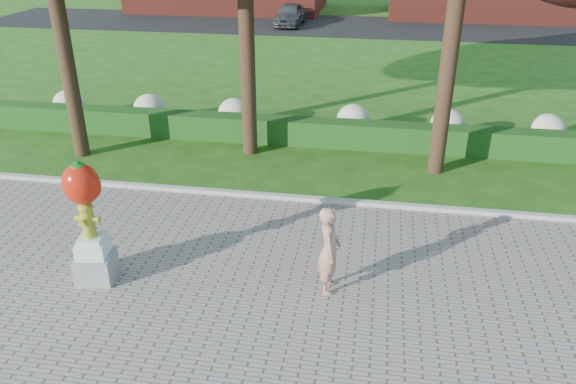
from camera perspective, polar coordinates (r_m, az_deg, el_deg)
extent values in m
plane|color=#1E4D13|center=(11.73, -0.85, -7.64)|extent=(100.00, 100.00, 0.00)
cube|color=#ADADA5|center=(14.25, 1.29, -0.70)|extent=(40.00, 0.18, 0.15)
cube|color=#1E3F12|center=(17.76, 3.19, 6.06)|extent=(24.00, 0.70, 0.80)
ellipsoid|color=#BCC496|center=(21.46, -21.35, 8.33)|extent=(1.10, 1.10, 0.99)
ellipsoid|color=#BCC496|center=(20.12, -13.86, 8.26)|extent=(1.10, 1.10, 0.99)
ellipsoid|color=#BCC496|center=(19.16, -5.48, 8.01)|extent=(1.10, 1.10, 0.99)
ellipsoid|color=#BCC496|center=(18.58, 6.65, 7.35)|extent=(1.10, 1.10, 0.99)
ellipsoid|color=#BCC496|center=(18.69, 15.92, 6.62)|extent=(1.10, 1.10, 0.99)
ellipsoid|color=#BCC496|center=(19.28, 24.81, 5.76)|extent=(1.10, 1.10, 0.99)
cube|color=black|center=(38.16, 6.97, 16.37)|extent=(50.00, 8.00, 0.02)
cylinder|color=black|center=(17.30, -21.87, 13.92)|extent=(0.44, 0.44, 6.72)
cylinder|color=black|center=(16.38, -4.17, 14.07)|extent=(0.44, 0.44, 6.16)
cylinder|color=black|center=(15.43, 16.27, 14.48)|extent=(0.44, 0.44, 7.28)
cube|color=gray|center=(11.80, -18.90, -7.18)|extent=(0.80, 0.80, 0.56)
cube|color=silver|center=(11.58, -19.22, -5.38)|extent=(0.64, 0.64, 0.31)
cube|color=silver|center=(11.47, -19.37, -4.48)|extent=(0.51, 0.51, 0.11)
cylinder|color=olive|center=(11.30, -19.65, -2.87)|extent=(0.25, 0.25, 0.63)
ellipsoid|color=olive|center=(11.16, -19.89, -1.46)|extent=(0.29, 0.29, 0.20)
cylinder|color=olive|center=(11.35, -20.49, -2.48)|extent=(0.13, 0.12, 0.12)
cylinder|color=olive|center=(11.19, -18.89, -2.66)|extent=(0.13, 0.12, 0.12)
cylinder|color=olive|center=(11.14, -20.09, -2.98)|extent=(0.13, 0.13, 0.13)
cylinder|color=olive|center=(11.12, -19.96, -1.06)|extent=(0.09, 0.09, 0.06)
ellipsoid|color=#B81B09|center=(10.95, -20.27, 0.76)|extent=(0.70, 0.63, 0.81)
ellipsoid|color=#B81B09|center=(11.06, -21.16, 0.72)|extent=(0.34, 0.34, 0.52)
ellipsoid|color=#B81B09|center=(10.87, -19.33, 0.58)|extent=(0.34, 0.34, 0.52)
cylinder|color=#175F15|center=(10.80, -20.60, 2.68)|extent=(0.11, 0.11, 0.13)
ellipsoid|color=#175F15|center=(10.81, -20.57, 2.52)|extent=(0.27, 0.27, 0.09)
imported|color=tan|center=(10.58, 4.20, -5.89)|extent=(0.48, 0.69, 1.78)
imported|color=#3F4247|center=(38.07, 0.19, 17.60)|extent=(1.72, 4.09, 1.38)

